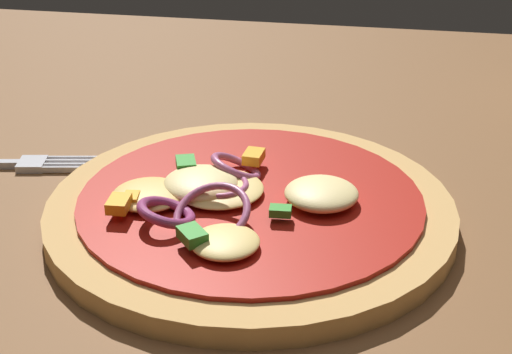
{
  "coord_description": "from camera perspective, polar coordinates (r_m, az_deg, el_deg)",
  "views": [
    {
      "loc": [
        0.02,
        -0.38,
        0.26
      ],
      "look_at": [
        -0.06,
        0.02,
        0.06
      ],
      "focal_mm": 52.68,
      "sensor_mm": 36.0,
      "label": 1
    }
  ],
  "objects": [
    {
      "name": "dining_table",
      "position": [
        0.45,
        6.57,
        -5.95
      ],
      "size": [
        1.5,
        0.89,
        0.04
      ],
      "color": "brown",
      "rests_on": "ground"
    },
    {
      "name": "pizza",
      "position": [
        0.44,
        -0.73,
        -2.45
      ],
      "size": [
        0.24,
        0.24,
        0.03
      ],
      "color": "tan",
      "rests_on": "dining_table"
    }
  ]
}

